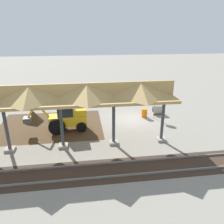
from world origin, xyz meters
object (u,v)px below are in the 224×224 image
object	(u,v)px
backhoe	(66,117)
concrete_pipe	(157,109)
stop_sign	(155,102)
traffic_barrel	(144,113)

from	to	relation	value
backhoe	concrete_pipe	xyz separation A→B (m)	(-9.27, -2.77, -0.77)
stop_sign	concrete_pipe	bearing A→B (deg)	-123.79
backhoe	concrete_pipe	size ratio (longest dim) A/B	4.83
backhoe	traffic_barrel	xyz separation A→B (m)	(-7.66, -2.05, -0.81)
concrete_pipe	traffic_barrel	size ratio (longest dim) A/B	1.22
concrete_pipe	traffic_barrel	world-z (taller)	concrete_pipe
traffic_barrel	concrete_pipe	bearing A→B (deg)	-155.86
concrete_pipe	backhoe	bearing A→B (deg)	16.64
concrete_pipe	traffic_barrel	xyz separation A→B (m)	(1.61, 0.72, -0.05)
stop_sign	concrete_pipe	distance (m)	1.80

